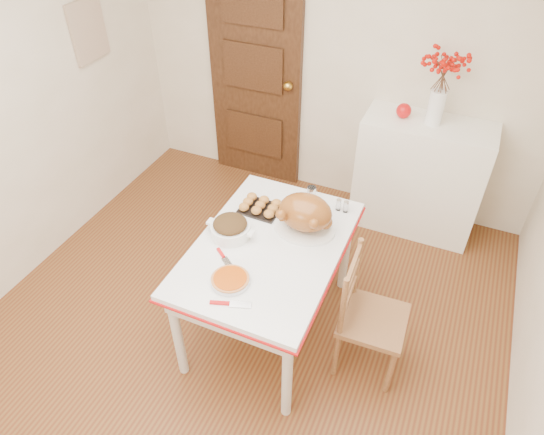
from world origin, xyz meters
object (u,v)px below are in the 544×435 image
at_px(chair_oak, 374,318).
at_px(pumpkin_pie, 230,279).
at_px(kitchen_table, 269,287).
at_px(sideboard, 419,177).
at_px(turkey_platter, 305,214).

height_order(chair_oak, pumpkin_pie, chair_oak).
height_order(kitchen_table, pumpkin_pie, pumpkin_pie).
xyz_separation_m(kitchen_table, chair_oak, (0.70, -0.02, 0.06)).
bearing_deg(sideboard, pumpkin_pie, -112.00).
bearing_deg(turkey_platter, pumpkin_pie, -125.51).
relative_size(chair_oak, pumpkin_pie, 3.97).
bearing_deg(turkey_platter, sideboard, 52.63).
distance_m(sideboard, turkey_platter, 1.43).
height_order(chair_oak, turkey_platter, turkey_platter).
relative_size(turkey_platter, pumpkin_pie, 1.76).
distance_m(sideboard, pumpkin_pie, 2.02).
bearing_deg(pumpkin_pie, kitchen_table, 78.32).
bearing_deg(kitchen_table, sideboard, 65.69).
xyz_separation_m(turkey_platter, pumpkin_pie, (-0.22, -0.58, -0.10)).
height_order(sideboard, turkey_platter, turkey_platter).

